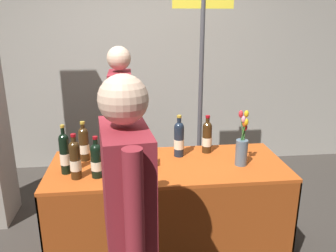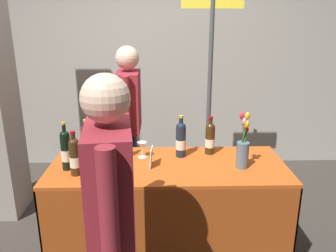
{
  "view_description": "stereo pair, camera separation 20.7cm",
  "coord_description": "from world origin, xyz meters",
  "px_view_note": "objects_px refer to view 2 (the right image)",
  "views": [
    {
      "loc": [
        -0.26,
        -2.33,
        1.83
      ],
      "look_at": [
        0.0,
        0.0,
        1.1
      ],
      "focal_mm": 36.44,
      "sensor_mm": 36.0,
      "label": 1
    },
    {
      "loc": [
        -0.05,
        -2.35,
        1.83
      ],
      "look_at": [
        0.0,
        0.0,
        1.1
      ],
      "focal_mm": 36.44,
      "sensor_mm": 36.0,
      "label": 2
    }
  ],
  "objects_px": {
    "featured_wine_bottle": "(181,139)",
    "wine_glass_near_vendor": "(142,146)",
    "flower_vase": "(243,149)",
    "booth_signpost": "(210,71)",
    "tasting_table": "(168,194)",
    "taster_foreground_right": "(111,207)",
    "wine_glass_mid": "(112,162)",
    "display_bottle_0": "(66,150)",
    "vendor_presenter": "(129,113)"
  },
  "relations": [
    {
      "from": "wine_glass_near_vendor",
      "to": "vendor_presenter",
      "type": "distance_m",
      "value": 0.73
    },
    {
      "from": "display_bottle_0",
      "to": "taster_foreground_right",
      "type": "xyz_separation_m",
      "value": [
        0.44,
        -0.82,
        0.02
      ]
    },
    {
      "from": "flower_vase",
      "to": "wine_glass_near_vendor",
      "type": "bearing_deg",
      "value": 164.14
    },
    {
      "from": "flower_vase",
      "to": "taster_foreground_right",
      "type": "height_order",
      "value": "taster_foreground_right"
    },
    {
      "from": "wine_glass_near_vendor",
      "to": "flower_vase",
      "type": "distance_m",
      "value": 0.77
    },
    {
      "from": "featured_wine_bottle",
      "to": "booth_signpost",
      "type": "bearing_deg",
      "value": 66.92
    },
    {
      "from": "wine_glass_mid",
      "to": "vendor_presenter",
      "type": "height_order",
      "value": "vendor_presenter"
    },
    {
      "from": "featured_wine_bottle",
      "to": "taster_foreground_right",
      "type": "bearing_deg",
      "value": -110.79
    },
    {
      "from": "wine_glass_mid",
      "to": "booth_signpost",
      "type": "height_order",
      "value": "booth_signpost"
    },
    {
      "from": "featured_wine_bottle",
      "to": "vendor_presenter",
      "type": "distance_m",
      "value": 0.83
    },
    {
      "from": "flower_vase",
      "to": "taster_foreground_right",
      "type": "xyz_separation_m",
      "value": [
        -0.83,
        -0.82,
        0.03
      ]
    },
    {
      "from": "featured_wine_bottle",
      "to": "flower_vase",
      "type": "height_order",
      "value": "flower_vase"
    },
    {
      "from": "featured_wine_bottle",
      "to": "booth_signpost",
      "type": "distance_m",
      "value": 0.92
    },
    {
      "from": "tasting_table",
      "to": "featured_wine_bottle",
      "type": "relative_size",
      "value": 5.26
    },
    {
      "from": "taster_foreground_right",
      "to": "wine_glass_mid",
      "type": "bearing_deg",
      "value": 1.15
    },
    {
      "from": "tasting_table",
      "to": "flower_vase",
      "type": "xyz_separation_m",
      "value": [
        0.54,
        -0.07,
        0.39
      ]
    },
    {
      "from": "tasting_table",
      "to": "featured_wine_bottle",
      "type": "distance_m",
      "value": 0.44
    },
    {
      "from": "booth_signpost",
      "to": "display_bottle_0",
      "type": "bearing_deg",
      "value": -139.74
    },
    {
      "from": "featured_wine_bottle",
      "to": "wine_glass_mid",
      "type": "distance_m",
      "value": 0.61
    },
    {
      "from": "display_bottle_0",
      "to": "vendor_presenter",
      "type": "relative_size",
      "value": 0.22
    },
    {
      "from": "vendor_presenter",
      "to": "taster_foreground_right",
      "type": "xyz_separation_m",
      "value": [
        0.06,
        -1.74,
        0.01
      ]
    },
    {
      "from": "display_bottle_0",
      "to": "flower_vase",
      "type": "xyz_separation_m",
      "value": [
        1.27,
        -0.0,
        -0.01
      ]
    },
    {
      "from": "taster_foreground_right",
      "to": "featured_wine_bottle",
      "type": "bearing_deg",
      "value": -27.56
    },
    {
      "from": "vendor_presenter",
      "to": "booth_signpost",
      "type": "height_order",
      "value": "booth_signpost"
    },
    {
      "from": "tasting_table",
      "to": "display_bottle_0",
      "type": "relative_size",
      "value": 4.96
    },
    {
      "from": "featured_wine_bottle",
      "to": "booth_signpost",
      "type": "xyz_separation_m",
      "value": [
        0.32,
        0.75,
        0.42
      ]
    },
    {
      "from": "flower_vase",
      "to": "booth_signpost",
      "type": "distance_m",
      "value": 1.07
    },
    {
      "from": "flower_vase",
      "to": "featured_wine_bottle",
      "type": "bearing_deg",
      "value": 152.68
    },
    {
      "from": "tasting_table",
      "to": "wine_glass_near_vendor",
      "type": "relative_size",
      "value": 13.97
    },
    {
      "from": "taster_foreground_right",
      "to": "booth_signpost",
      "type": "xyz_separation_m",
      "value": [
        0.72,
        1.8,
        0.4
      ]
    },
    {
      "from": "featured_wine_bottle",
      "to": "wine_glass_near_vendor",
      "type": "bearing_deg",
      "value": -177.19
    },
    {
      "from": "featured_wine_bottle",
      "to": "flower_vase",
      "type": "relative_size",
      "value": 0.79
    },
    {
      "from": "wine_glass_near_vendor",
      "to": "taster_foreground_right",
      "type": "relative_size",
      "value": 0.08
    },
    {
      "from": "wine_glass_near_vendor",
      "to": "vendor_presenter",
      "type": "relative_size",
      "value": 0.08
    },
    {
      "from": "featured_wine_bottle",
      "to": "booth_signpost",
      "type": "relative_size",
      "value": 0.16
    },
    {
      "from": "wine_glass_mid",
      "to": "vendor_presenter",
      "type": "distance_m",
      "value": 1.04
    },
    {
      "from": "vendor_presenter",
      "to": "featured_wine_bottle",
      "type": "bearing_deg",
      "value": 33.67
    },
    {
      "from": "flower_vase",
      "to": "tasting_table",
      "type": "bearing_deg",
      "value": 172.64
    },
    {
      "from": "featured_wine_bottle",
      "to": "taster_foreground_right",
      "type": "relative_size",
      "value": 0.21
    },
    {
      "from": "featured_wine_bottle",
      "to": "wine_glass_near_vendor",
      "type": "height_order",
      "value": "featured_wine_bottle"
    },
    {
      "from": "featured_wine_bottle",
      "to": "taster_foreground_right",
      "type": "distance_m",
      "value": 1.12
    },
    {
      "from": "wine_glass_near_vendor",
      "to": "wine_glass_mid",
      "type": "bearing_deg",
      "value": -120.04
    },
    {
      "from": "display_bottle_0",
      "to": "taster_foreground_right",
      "type": "relative_size",
      "value": 0.22
    },
    {
      "from": "display_bottle_0",
      "to": "wine_glass_mid",
      "type": "distance_m",
      "value": 0.36
    },
    {
      "from": "display_bottle_0",
      "to": "wine_glass_near_vendor",
      "type": "height_order",
      "value": "display_bottle_0"
    },
    {
      "from": "featured_wine_bottle",
      "to": "taster_foreground_right",
      "type": "height_order",
      "value": "taster_foreground_right"
    },
    {
      "from": "featured_wine_bottle",
      "to": "display_bottle_0",
      "type": "height_order",
      "value": "display_bottle_0"
    },
    {
      "from": "vendor_presenter",
      "to": "booth_signpost",
      "type": "relative_size",
      "value": 0.74
    },
    {
      "from": "featured_wine_bottle",
      "to": "wine_glass_mid",
      "type": "xyz_separation_m",
      "value": [
        -0.49,
        -0.35,
        -0.04
      ]
    },
    {
      "from": "wine_glass_mid",
      "to": "taster_foreground_right",
      "type": "height_order",
      "value": "taster_foreground_right"
    }
  ]
}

